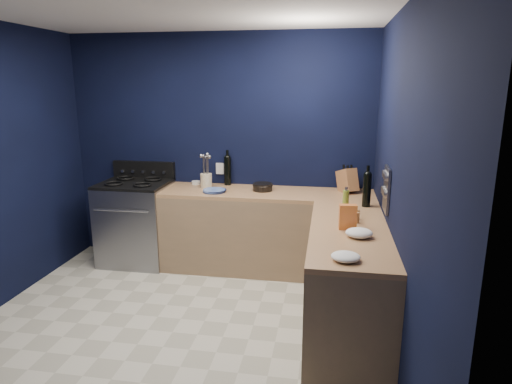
% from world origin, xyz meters
% --- Properties ---
extents(floor, '(3.50, 3.50, 0.02)m').
position_xyz_m(floor, '(0.00, 0.00, -0.01)').
color(floor, beige).
rests_on(floor, ground).
extents(ceiling, '(3.50, 3.50, 0.02)m').
position_xyz_m(ceiling, '(0.00, 0.00, 2.61)').
color(ceiling, silver).
rests_on(ceiling, ground).
extents(wall_back, '(3.50, 0.02, 2.60)m').
position_xyz_m(wall_back, '(0.00, 1.76, 1.30)').
color(wall_back, black).
rests_on(wall_back, ground).
extents(wall_right, '(0.02, 3.50, 2.60)m').
position_xyz_m(wall_right, '(1.76, 0.00, 1.30)').
color(wall_right, black).
rests_on(wall_right, ground).
extents(wall_front, '(3.50, 0.02, 2.60)m').
position_xyz_m(wall_front, '(0.00, -1.76, 1.30)').
color(wall_front, black).
rests_on(wall_front, ground).
extents(cab_back, '(2.30, 0.63, 0.86)m').
position_xyz_m(cab_back, '(0.60, 1.44, 0.43)').
color(cab_back, '#8B6B4C').
rests_on(cab_back, floor).
extents(top_back, '(2.30, 0.63, 0.04)m').
position_xyz_m(top_back, '(0.60, 1.44, 0.88)').
color(top_back, brown).
rests_on(top_back, cab_back).
extents(cab_right, '(0.63, 1.67, 0.86)m').
position_xyz_m(cab_right, '(1.44, 0.29, 0.43)').
color(cab_right, '#8B6B4C').
rests_on(cab_right, floor).
extents(top_right, '(0.63, 1.67, 0.04)m').
position_xyz_m(top_right, '(1.44, 0.29, 0.88)').
color(top_right, brown).
rests_on(top_right, cab_right).
extents(gas_range, '(0.76, 0.66, 0.92)m').
position_xyz_m(gas_range, '(-0.93, 1.42, 0.46)').
color(gas_range, gray).
rests_on(gas_range, floor).
extents(oven_door, '(0.59, 0.02, 0.42)m').
position_xyz_m(oven_door, '(-0.93, 1.10, 0.45)').
color(oven_door, black).
rests_on(oven_door, gas_range).
extents(cooktop, '(0.76, 0.66, 0.03)m').
position_xyz_m(cooktop, '(-0.93, 1.42, 0.94)').
color(cooktop, black).
rests_on(cooktop, gas_range).
extents(backguard, '(0.76, 0.06, 0.20)m').
position_xyz_m(backguard, '(-0.93, 1.72, 1.04)').
color(backguard, black).
rests_on(backguard, gas_range).
extents(spice_panel, '(0.02, 0.28, 0.38)m').
position_xyz_m(spice_panel, '(1.74, 0.55, 1.18)').
color(spice_panel, gray).
rests_on(spice_panel, wall_right).
extents(wall_outlet, '(0.09, 0.02, 0.13)m').
position_xyz_m(wall_outlet, '(0.00, 1.74, 1.08)').
color(wall_outlet, white).
rests_on(wall_outlet, wall_back).
extents(plate_stack, '(0.27, 0.27, 0.03)m').
position_xyz_m(plate_stack, '(0.04, 1.32, 0.92)').
color(plate_stack, '#4362AA').
rests_on(plate_stack, top_back).
extents(ramekin, '(0.11, 0.11, 0.04)m').
position_xyz_m(ramekin, '(-0.27, 1.66, 0.92)').
color(ramekin, white).
rests_on(ramekin, top_back).
extents(utensil_crock, '(0.16, 0.16, 0.16)m').
position_xyz_m(utensil_crock, '(-0.10, 1.51, 0.98)').
color(utensil_crock, beige).
rests_on(utensil_crock, top_back).
extents(wine_bottle_back, '(0.09, 0.09, 0.33)m').
position_xyz_m(wine_bottle_back, '(0.10, 1.69, 1.06)').
color(wine_bottle_back, black).
rests_on(wine_bottle_back, top_back).
extents(lemon_basket, '(0.23, 0.23, 0.08)m').
position_xyz_m(lemon_basket, '(0.55, 1.48, 0.94)').
color(lemon_basket, black).
rests_on(lemon_basket, top_back).
extents(knife_block, '(0.26, 0.31, 0.30)m').
position_xyz_m(knife_block, '(1.45, 1.57, 1.02)').
color(knife_block, brown).
rests_on(knife_block, top_back).
extents(wine_bottle_right, '(0.10, 0.10, 0.32)m').
position_xyz_m(wine_bottle_right, '(1.61, 1.01, 1.06)').
color(wine_bottle_right, black).
rests_on(wine_bottle_right, top_right).
extents(oil_bottle, '(0.07, 0.07, 0.23)m').
position_xyz_m(oil_bottle, '(1.41, 0.66, 1.02)').
color(oil_bottle, olive).
rests_on(oil_bottle, top_right).
extents(spice_jar_near, '(0.05, 0.05, 0.09)m').
position_xyz_m(spice_jar_near, '(1.51, 0.56, 0.94)').
color(spice_jar_near, olive).
rests_on(spice_jar_near, top_right).
extents(spice_jar_far, '(0.05, 0.05, 0.09)m').
position_xyz_m(spice_jar_far, '(1.50, 0.47, 0.95)').
color(spice_jar_far, olive).
rests_on(spice_jar_far, top_right).
extents(crouton_bag, '(0.14, 0.08, 0.20)m').
position_xyz_m(crouton_bag, '(1.42, 0.29, 1.00)').
color(crouton_bag, '#BB233A').
rests_on(crouton_bag, top_right).
extents(towel_front, '(0.22, 0.19, 0.07)m').
position_xyz_m(towel_front, '(1.50, 0.10, 0.94)').
color(towel_front, white).
rests_on(towel_front, top_right).
extents(towel_end, '(0.23, 0.21, 0.06)m').
position_xyz_m(towel_end, '(1.38, -0.38, 0.93)').
color(towel_end, white).
rests_on(towel_end, top_right).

